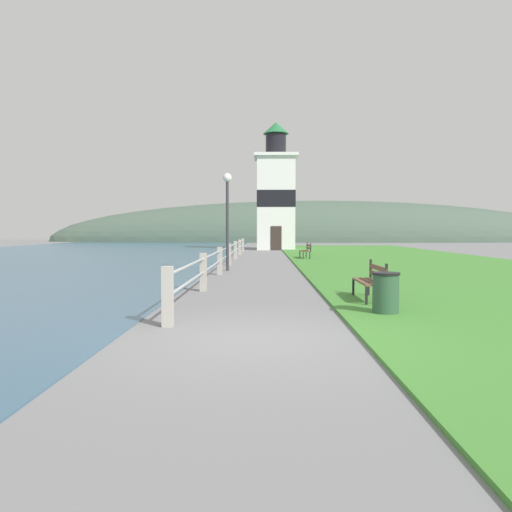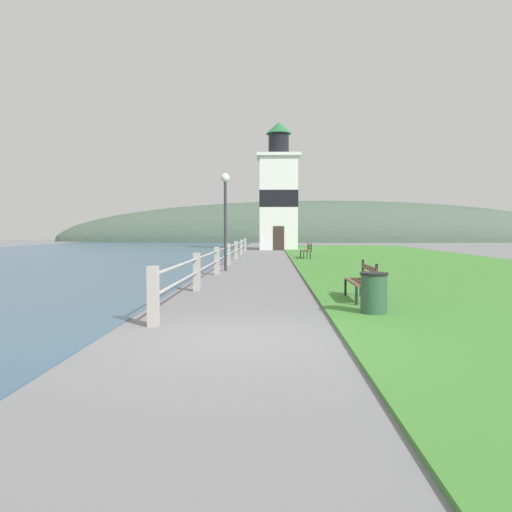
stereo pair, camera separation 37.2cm
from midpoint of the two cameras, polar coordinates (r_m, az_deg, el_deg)
name	(u,v)px [view 1 (the left image)]	position (r m, az deg, el deg)	size (l,w,h in m)	color
ground_plane	(254,340)	(7.61, -1.62, -9.55)	(160.00, 160.00, 0.00)	slate
grass_verge	(410,262)	(26.66, 16.78, -0.66)	(12.00, 54.52, 0.06)	#428433
seawall_railing	(229,253)	(23.47, -3.53, 0.40)	(0.18, 30.08, 1.04)	#A8A399
park_bench_near	(372,279)	(11.69, 12.18, -2.57)	(0.48, 1.65, 0.94)	brown
park_bench_midway	(306,250)	(28.64, 5.40, 0.71)	(0.54, 1.67, 0.94)	brown
lighthouse	(276,196)	(42.92, 2.02, 6.91)	(3.65, 3.65, 10.82)	white
trash_bin	(386,294)	(9.90, 13.55, -4.24)	(0.54, 0.54, 0.84)	#2D5138
lamp_post	(227,203)	(20.36, -3.82, 6.01)	(0.36, 0.36, 3.96)	#333338
distant_hillside	(317,242)	(74.19, 6.90, 1.66)	(80.00, 16.00, 12.00)	#475B4C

